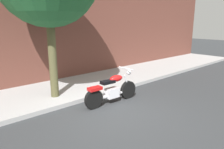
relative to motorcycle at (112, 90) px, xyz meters
The scene contains 3 objects.
ground_plane 0.91m from the motorcycle, 125.42° to the right, with size 60.00×60.00×0.00m, color #303335.
sidewalk 2.23m from the motorcycle, 102.04° to the left, with size 25.00×2.87×0.14m, color #A1A1A1.
motorcycle is the anchor object (origin of this frame).
Camera 1 is at (-4.07, -4.36, 2.66)m, focal length 34.17 mm.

